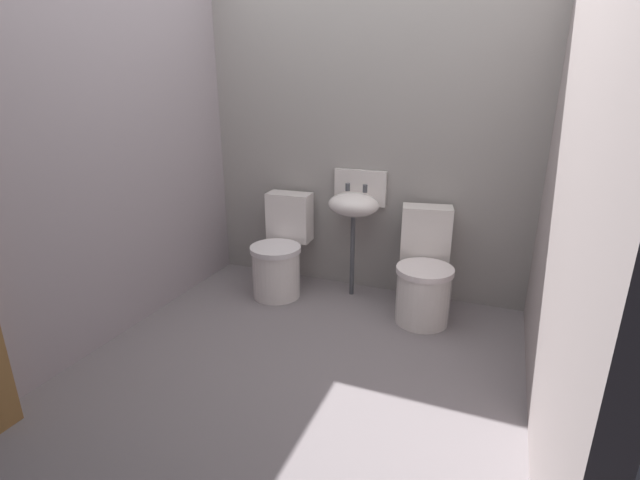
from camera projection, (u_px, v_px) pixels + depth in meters
name	position (u px, v px, depth m)	size (l,w,h in m)	color
ground_plane	(302.00, 367.00, 2.90)	(2.98, 2.85, 0.08)	slate
wall_back	(366.00, 143.00, 3.61)	(2.98, 0.10, 2.38)	gray
wall_left	(119.00, 154.00, 3.05)	(0.10, 2.65, 2.38)	#998E94
wall_right	(577.00, 187.00, 2.11)	(0.10, 2.65, 2.38)	#9F9190
toilet_left	(280.00, 254.00, 3.75)	(0.42, 0.61, 0.78)	white
toilet_right	(424.00, 276.00, 3.34)	(0.48, 0.65, 0.78)	white
sink	(355.00, 203.00, 3.57)	(0.42, 0.35, 0.99)	#484A4F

